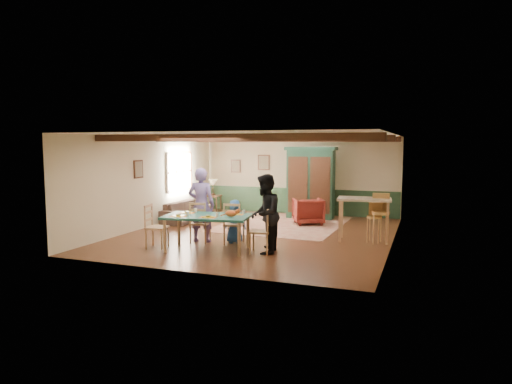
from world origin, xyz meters
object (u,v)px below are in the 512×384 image
(dining_chair_far_right, at_px, (234,223))
(bar_stool_right, at_px, (381,219))
(dining_chair_far_left, at_px, (200,222))
(cat, at_px, (231,213))
(armoire, at_px, (311,183))
(dining_chair_end_left, at_px, (157,226))
(sofa, at_px, (187,211))
(bar_stool_left, at_px, (374,222))
(person_man, at_px, (201,205))
(armchair, at_px, (308,211))
(dining_table, at_px, (207,233))
(end_table, at_px, (213,204))
(table_lamp, at_px, (213,187))
(dining_chair_end_right, at_px, (260,230))
(person_child, at_px, (235,221))
(counter_table, at_px, (364,220))
(person_woman, at_px, (265,214))

(dining_chair_far_right, distance_m, bar_stool_right, 3.64)
(dining_chair_far_left, relative_size, cat, 2.64)
(armoire, bearing_deg, dining_chair_end_left, -114.74)
(sofa, bearing_deg, bar_stool_left, -101.19)
(person_man, distance_m, cat, 1.42)
(person_man, xyz_separation_m, bar_stool_right, (4.25, 1.39, -0.32))
(armchair, bearing_deg, dining_chair_far_left, 35.25)
(dining_table, distance_m, end_table, 5.90)
(dining_chair_far_left, relative_size, bar_stool_right, 0.84)
(dining_table, bearing_deg, table_lamp, 114.59)
(armoire, bearing_deg, dining_chair_far_left, -111.51)
(dining_table, bearing_deg, armchair, 72.35)
(dining_chair_far_left, height_order, table_lamp, table_lamp)
(dining_chair_end_right, xyz_separation_m, cat, (-0.63, -0.21, 0.40))
(dining_chair_far_right, relative_size, armoire, 0.44)
(person_child, bearing_deg, dining_chair_end_left, 27.30)
(dining_chair_far_right, relative_size, armchair, 1.17)
(cat, relative_size, table_lamp, 0.68)
(person_man, distance_m, bar_stool_right, 4.49)
(armoire, height_order, sofa, armoire)
(person_child, distance_m, armoire, 4.56)
(table_lamp, bearing_deg, end_table, 0.00)
(cat, distance_m, sofa, 4.69)
(armchair, bearing_deg, person_child, 45.96)
(dining_chair_end_right, xyz_separation_m, bar_stool_left, (2.30, 2.03, 0.00))
(dining_table, height_order, armoire, armoire)
(dining_table, relative_size, sofa, 0.92)
(dining_table, distance_m, bar_stool_right, 4.30)
(counter_table, bearing_deg, cat, -138.71)
(dining_chair_far_left, xyz_separation_m, person_man, (-0.01, 0.09, 0.42))
(person_child, bearing_deg, dining_chair_end_right, 133.15)
(table_lamp, bearing_deg, armoire, 0.08)
(dining_table, relative_size, end_table, 3.12)
(table_lamp, height_order, bar_stool_right, bar_stool_right)
(dining_chair_end_left, bearing_deg, dining_chair_end_right, -90.00)
(bar_stool_left, bearing_deg, armchair, 143.28)
(table_lamp, bearing_deg, dining_chair_far_right, -58.55)
(dining_chair_end_left, bearing_deg, cat, -93.37)
(dining_chair_end_right, relative_size, armchair, 1.17)
(dining_chair_end_left, xyz_separation_m, sofa, (-1.22, 3.67, -0.21))
(dining_chair_far_right, height_order, person_child, person_child)
(bar_stool_left, bearing_deg, table_lamp, 157.96)
(table_lamp, bearing_deg, dining_chair_end_right, -54.49)
(person_child, bearing_deg, armoire, -109.46)
(dining_table, relative_size, dining_chair_end_right, 1.89)
(counter_table, height_order, bar_stool_right, bar_stool_right)
(cat, bearing_deg, person_child, 99.46)
(dining_table, xyz_separation_m, cat, (0.61, -0.02, 0.51))
(dining_chair_end_left, height_order, person_woman, person_woman)
(bar_stool_right, bearing_deg, dining_chair_far_left, -166.79)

